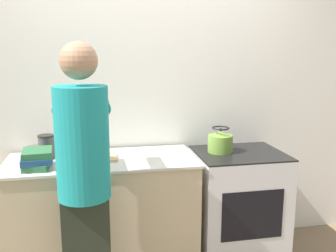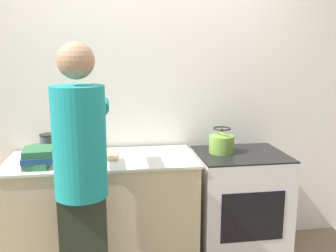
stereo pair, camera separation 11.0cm
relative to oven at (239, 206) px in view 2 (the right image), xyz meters
name	(u,v)px [view 2 (the right image)]	position (x,y,z in m)	size (l,w,h in m)	color
wall_back	(146,97)	(-0.71, 0.36, 0.86)	(8.00, 0.05, 2.60)	white
counter	(104,214)	(-1.08, 0.00, 0.00)	(1.40, 0.62, 0.89)	#C6B28E
oven	(239,206)	(0.00, 0.00, 0.00)	(0.69, 0.59, 0.88)	silver
person	(81,173)	(-1.20, -0.50, 0.51)	(0.36, 0.60, 1.73)	#242B20
cutting_board	(91,157)	(-1.16, 0.02, 0.46)	(0.39, 0.22, 0.02)	tan
knife	(95,156)	(-1.13, 0.00, 0.47)	(0.25, 0.05, 0.01)	silver
kettle	(222,142)	(-0.15, 0.05, 0.53)	(0.20, 0.20, 0.20)	olive
bowl_prep	(37,149)	(-1.59, 0.21, 0.48)	(0.12, 0.12, 0.07)	brown
canister_jar	(48,145)	(-1.48, 0.10, 0.54)	(0.12, 0.12, 0.18)	#4C4C51
book_stack	(38,157)	(-1.52, -0.12, 0.51)	(0.23, 0.25, 0.13)	#2D663D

